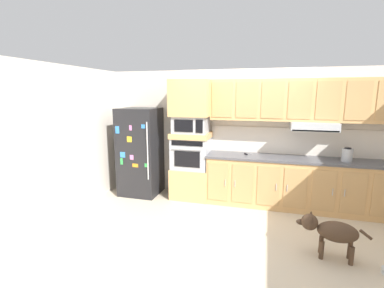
{
  "coord_description": "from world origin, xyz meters",
  "views": [
    {
      "loc": [
        0.43,
        -4.28,
        2.04
      ],
      "look_at": [
        -0.76,
        0.0,
        1.22
      ],
      "focal_mm": 25.55,
      "sensor_mm": 36.0,
      "label": 1
    }
  ],
  "objects": [
    {
      "name": "backsplash_panel",
      "position": [
        0.94,
        1.04,
        1.17
      ],
      "size": [
        3.14,
        0.02,
        0.5
      ],
      "primitive_type": "cube",
      "color": "silver",
      "rests_on": "countertop_slab"
    },
    {
      "name": "refrigerator",
      "position": [
        -2.03,
        0.68,
        0.88
      ],
      "size": [
        0.76,
        0.73,
        1.76
      ],
      "color": "black",
      "rests_on": "ground"
    },
    {
      "name": "appliance_upper_cabinet",
      "position": [
        -0.98,
        0.75,
        1.96
      ],
      "size": [
        0.74,
        0.62,
        0.68
      ],
      "primitive_type": "cube",
      "color": "tan",
      "rests_on": "microwave"
    },
    {
      "name": "lower_cabinet_run",
      "position": [
        0.94,
        0.75,
        0.44
      ],
      "size": [
        3.1,
        0.63,
        0.88
      ],
      "color": "tan",
      "rests_on": "ground"
    },
    {
      "name": "upper_cabinet_with_hood",
      "position": [
        0.96,
        0.87,
        1.9
      ],
      "size": [
        3.1,
        0.48,
        0.88
      ],
      "color": "tan",
      "rests_on": "backsplash_panel"
    },
    {
      "name": "oven_base_cabinet",
      "position": [
        -0.98,
        0.75,
        0.3
      ],
      "size": [
        0.74,
        0.62,
        0.6
      ],
      "primitive_type": "cube",
      "color": "tan",
      "rests_on": "ground"
    },
    {
      "name": "microwave",
      "position": [
        -0.98,
        0.75,
        1.46
      ],
      "size": [
        0.64,
        0.54,
        0.32
      ],
      "color": "#A8AAAF",
      "rests_on": "appliance_mid_shelf"
    },
    {
      "name": "appliance_mid_shelf",
      "position": [
        -0.98,
        0.75,
        1.25
      ],
      "size": [
        0.74,
        0.62,
        0.1
      ],
      "primitive_type": "cube",
      "color": "tan",
      "rests_on": "built_in_oven"
    },
    {
      "name": "countertop_slab",
      "position": [
        0.94,
        0.75,
        0.9
      ],
      "size": [
        3.14,
        0.64,
        0.04
      ],
      "primitive_type": "cube",
      "color": "#4C4C51",
      "rests_on": "lower_cabinet_run"
    },
    {
      "name": "electric_kettle",
      "position": [
        1.74,
        0.7,
        1.03
      ],
      "size": [
        0.17,
        0.17,
        0.24
      ],
      "color": "#A8AAAF",
      "rests_on": "countertop_slab"
    },
    {
      "name": "side_panel_left",
      "position": [
        -2.8,
        0.0,
        1.25
      ],
      "size": [
        0.12,
        7.1,
        2.5
      ],
      "primitive_type": "cube",
      "color": "beige",
      "rests_on": "ground"
    },
    {
      "name": "built_in_oven",
      "position": [
        -0.98,
        0.75,
        0.9
      ],
      "size": [
        0.7,
        0.62,
        0.6
      ],
      "color": "#A8AAAF",
      "rests_on": "oven_base_cabinet"
    },
    {
      "name": "screwdriver",
      "position": [
        0.08,
        0.79,
        0.93
      ],
      "size": [
        0.17,
        0.16,
        0.03
      ],
      "color": "black",
      "rests_on": "countertop_slab"
    },
    {
      "name": "dog",
      "position": [
        1.26,
        -0.79,
        0.36
      ],
      "size": [
        0.86,
        0.31,
        0.55
      ],
      "rotation": [
        0.0,
        0.0,
        3.02
      ],
      "color": "#473323",
      "rests_on": "ground"
    },
    {
      "name": "back_kitchen_wall",
      "position": [
        0.0,
        1.11,
        1.25
      ],
      "size": [
        6.2,
        0.12,
        2.5
      ],
      "primitive_type": "cube",
      "color": "beige",
      "rests_on": "ground"
    },
    {
      "name": "ground_plane",
      "position": [
        0.0,
        0.0,
        0.0
      ],
      "size": [
        9.6,
        9.6,
        0.0
      ],
      "primitive_type": "plane",
      "color": "beige"
    }
  ]
}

